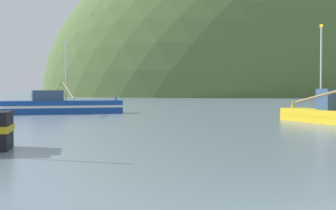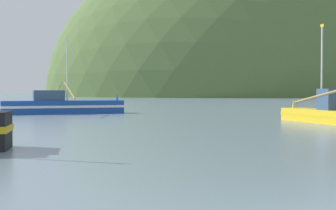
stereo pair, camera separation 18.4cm
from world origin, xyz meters
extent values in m
ellipsoid|color=#516B38|center=(-1.24, 242.78, 0.00)|extent=(146.44, 117.15, 55.19)
ellipsoid|color=#516B38|center=(1.35, 176.83, 0.00)|extent=(128.86, 103.09, 106.73)
cube|color=#19479E|center=(-16.75, 39.43, 0.63)|extent=(11.19, 6.53, 1.25)
cube|color=white|center=(-16.75, 39.43, 0.69)|extent=(11.30, 6.59, 0.23)
cone|color=#19479E|center=(-11.99, 41.59, 1.60)|extent=(0.26, 0.26, 0.70)
cube|color=#334C6B|center=(-17.98, 38.88, 1.74)|extent=(3.18, 2.47, 0.98)
cylinder|color=silver|center=(-16.42, 39.58, 4.06)|extent=(0.12, 0.12, 5.62)
cube|color=white|center=(-16.42, 39.58, 6.99)|extent=(0.34, 0.18, 0.20)
cylinder|color=#997F4C|center=(-18.44, 43.16, 2.25)|extent=(2.65, 5.68, 1.51)
cylinder|color=#997F4C|center=(-15.07, 35.70, 2.25)|extent=(2.65, 5.68, 1.51)
cube|color=gold|center=(5.00, 28.63, 0.46)|extent=(4.69, 7.34, 0.92)
cube|color=gold|center=(5.00, 28.63, 0.51)|extent=(4.74, 7.42, 0.17)
cone|color=gold|center=(3.59, 31.66, 1.27)|extent=(0.27, 0.27, 0.70)
cube|color=#334C6B|center=(5.45, 27.65, 1.65)|extent=(1.73, 1.74, 1.45)
cylinder|color=silver|center=(5.05, 28.52, 3.78)|extent=(0.12, 0.12, 5.73)
cube|color=gold|center=(5.05, 28.52, 6.77)|extent=(0.18, 0.34, 0.20)
camera|label=1|loc=(-2.48, -8.10, 2.36)|focal=54.81mm
camera|label=2|loc=(-2.29, -8.08, 2.36)|focal=54.81mm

